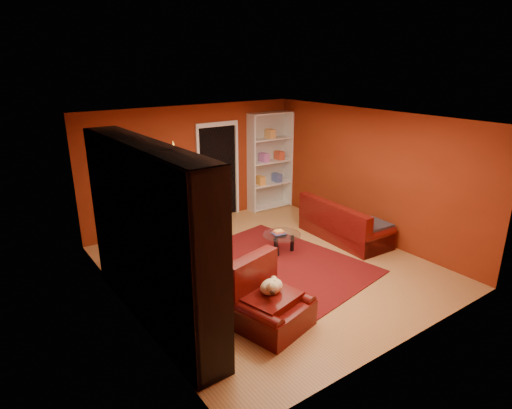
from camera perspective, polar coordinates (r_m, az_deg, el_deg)
floor at (r=7.72m, az=1.74°, el=-8.36°), size 5.00×5.50×0.05m
ceiling at (r=6.93m, az=1.95°, el=11.55°), size 5.00×5.50×0.05m
wall_back at (r=9.49m, az=-8.36°, el=5.19°), size 5.00×0.05×2.60m
wall_left at (r=6.11m, az=-17.42°, el=-3.17°), size 0.05×5.50×2.60m
wall_right at (r=8.91m, az=14.93°, el=3.87°), size 0.05×5.50×2.60m
doorway at (r=9.79m, az=-5.05°, el=4.23°), size 1.06×0.60×2.16m
rug at (r=7.65m, az=2.10°, el=-8.37°), size 3.17×3.53×0.02m
media_unit at (r=5.90m, az=-14.01°, el=-4.09°), size 0.58×3.29×2.52m
christmas_tree at (r=8.73m, az=-10.62°, el=1.69°), size 1.18×1.18×2.02m
gift_box_teal at (r=8.16m, az=-12.17°, el=-5.87°), size 0.35×0.35×0.31m
gift_box_red at (r=9.09m, az=-13.36°, el=-3.58°), size 0.29×0.29×0.23m
white_bookshelf at (r=10.36m, az=1.86°, el=5.75°), size 1.12×0.44×2.39m
armchair at (r=5.94m, az=2.14°, el=-12.79°), size 1.20×1.20×0.77m
dog at (r=5.91m, az=2.08°, el=-10.88°), size 0.46×0.39×0.25m
sofa at (r=8.88m, az=11.83°, el=-1.98°), size 0.95×1.95×0.82m
coffee_table at (r=8.17m, az=3.44°, el=-5.12°), size 0.82×0.82×0.45m
acrylic_chair at (r=8.18m, az=-7.96°, el=-3.75°), size 0.53×0.55×0.77m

